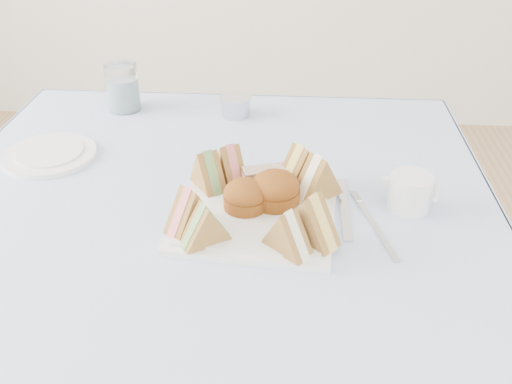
# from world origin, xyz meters

# --- Properties ---
(table) EXTENTS (0.90, 0.90, 0.74)m
(table) POSITION_xyz_m (0.00, 0.00, 0.37)
(table) COLOR brown
(table) RESTS_ON floor
(tablecloth) EXTENTS (1.02, 1.02, 0.01)m
(tablecloth) POSITION_xyz_m (0.00, 0.00, 0.74)
(tablecloth) COLOR #ABCCF3
(tablecloth) RESTS_ON table
(serving_plate) EXTENTS (0.29, 0.29, 0.01)m
(serving_plate) POSITION_xyz_m (0.08, -0.03, 0.75)
(serving_plate) COLOR white
(serving_plate) RESTS_ON tablecloth
(sandwich_fl_a) EXTENTS (0.09, 0.09, 0.08)m
(sandwich_fl_a) POSITION_xyz_m (-0.02, -0.09, 0.80)
(sandwich_fl_a) COLOR olive
(sandwich_fl_a) RESTS_ON serving_plate
(sandwich_fl_b) EXTENTS (0.09, 0.07, 0.07)m
(sandwich_fl_b) POSITION_xyz_m (0.01, -0.12, 0.79)
(sandwich_fl_b) COLOR olive
(sandwich_fl_b) RESTS_ON serving_plate
(sandwich_fr_a) EXTENTS (0.10, 0.09, 0.08)m
(sandwich_fr_a) POSITION_xyz_m (0.17, -0.11, 0.80)
(sandwich_fr_a) COLOR olive
(sandwich_fr_a) RESTS_ON serving_plate
(sandwich_fr_b) EXTENTS (0.08, 0.08, 0.07)m
(sandwich_fr_b) POSITION_xyz_m (0.14, -0.14, 0.79)
(sandwich_fr_b) COLOR olive
(sandwich_fr_b) RESTS_ON serving_plate
(sandwich_bl_a) EXTENTS (0.08, 0.09, 0.07)m
(sandwich_bl_a) POSITION_xyz_m (-0.01, 0.04, 0.80)
(sandwich_bl_a) COLOR olive
(sandwich_bl_a) RESTS_ON serving_plate
(sandwich_bl_b) EXTENTS (0.07, 0.09, 0.07)m
(sandwich_bl_b) POSITION_xyz_m (0.03, 0.07, 0.79)
(sandwich_bl_b) COLOR olive
(sandwich_bl_b) RESTS_ON serving_plate
(sandwich_br_a) EXTENTS (0.10, 0.09, 0.08)m
(sandwich_br_a) POSITION_xyz_m (0.18, 0.02, 0.80)
(sandwich_br_a) COLOR olive
(sandwich_br_a) RESTS_ON serving_plate
(sandwich_br_b) EXTENTS (0.10, 0.09, 0.08)m
(sandwich_br_b) POSITION_xyz_m (0.15, 0.06, 0.80)
(sandwich_br_b) COLOR olive
(sandwich_br_b) RESTS_ON serving_plate
(scone_left) EXTENTS (0.09, 0.09, 0.05)m
(scone_left) POSITION_xyz_m (0.06, -0.03, 0.78)
(scone_left) COLOR brown
(scone_left) RESTS_ON serving_plate
(scone_right) EXTENTS (0.11, 0.11, 0.06)m
(scone_right) POSITION_xyz_m (0.11, -0.01, 0.79)
(scone_right) COLOR brown
(scone_right) RESTS_ON serving_plate
(pastry_slice) EXTENTS (0.09, 0.06, 0.04)m
(pastry_slice) POSITION_xyz_m (0.09, 0.05, 0.78)
(pastry_slice) COLOR #E0C983
(pastry_slice) RESTS_ON serving_plate
(side_plate) EXTENTS (0.22, 0.22, 0.01)m
(side_plate) POSITION_xyz_m (-0.35, 0.15, 0.75)
(side_plate) COLOR white
(side_plate) RESTS_ON tablecloth
(water_glass) EXTENTS (0.09, 0.09, 0.11)m
(water_glass) POSITION_xyz_m (-0.26, 0.40, 0.80)
(water_glass) COLOR white
(water_glass) RESTS_ON tablecloth
(tea_strainer) EXTENTS (0.09, 0.09, 0.04)m
(tea_strainer) POSITION_xyz_m (0.00, 0.38, 0.77)
(tea_strainer) COLOR #B9B8C0
(tea_strainer) RESTS_ON tablecloth
(knife) EXTENTS (0.02, 0.19, 0.00)m
(knife) POSITION_xyz_m (0.23, 0.00, 0.75)
(knife) COLOR #B9B8C0
(knife) RESTS_ON tablecloth
(fork) EXTENTS (0.05, 0.17, 0.00)m
(fork) POSITION_xyz_m (0.28, -0.06, 0.75)
(fork) COLOR #B9B8C0
(fork) RESTS_ON tablecloth
(creamer_jug) EXTENTS (0.09, 0.09, 0.06)m
(creamer_jug) POSITION_xyz_m (0.35, 0.01, 0.78)
(creamer_jug) COLOR white
(creamer_jug) RESTS_ON tablecloth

